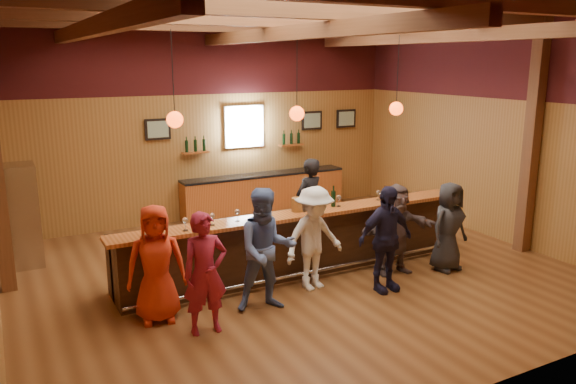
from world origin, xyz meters
name	(u,v)px	position (x,y,z in m)	size (l,w,h in m)	color
room	(295,81)	(0.00, 0.06, 3.21)	(9.04, 9.00, 4.52)	brown
bar_counter	(293,241)	(0.02, 0.15, 0.52)	(6.30, 1.07, 1.11)	black
back_bar_cabinet	(265,193)	(1.20, 3.72, 0.48)	(4.00, 0.52, 0.95)	#9B491C
window	(244,126)	(0.80, 3.95, 2.05)	(0.95, 0.09, 0.95)	silver
framed_pictures	(278,122)	(1.67, 3.94, 2.10)	(5.35, 0.05, 0.45)	black
wine_shelves	(245,145)	(0.80, 3.88, 1.62)	(3.00, 0.18, 0.30)	#9B491C
pendant_lights	(297,113)	(0.00, 0.00, 2.71)	(4.24, 0.24, 1.37)	black
stainless_fridge	(17,216)	(-4.10, 2.60, 0.90)	(0.70, 0.70, 1.80)	silver
customer_orange	(156,264)	(-2.55, -0.66, 0.83)	(0.81, 0.53, 1.65)	red
customer_redvest	(205,273)	(-2.08, -1.30, 0.82)	(0.60, 0.39, 1.64)	maroon
customer_denim	(266,250)	(-1.06, -1.04, 0.90)	(0.87, 0.68, 1.80)	#556FAB
customer_white	(314,238)	(-0.08, -0.71, 0.83)	(1.07, 0.61, 1.65)	white
customer_navy	(386,239)	(0.86, -1.30, 0.84)	(0.98, 0.41, 1.68)	#1C1A35
customer_brown	(396,229)	(1.46, -0.80, 0.78)	(1.44, 0.46, 1.55)	#564645
customer_dark	(449,227)	(2.37, -1.08, 0.77)	(0.75, 0.49, 1.54)	#252528
bartender	(309,205)	(0.77, 0.91, 0.89)	(0.65, 0.42, 1.77)	black
ice_bucket	(298,205)	(-0.03, -0.09, 1.22)	(0.21, 0.21, 0.22)	brown
bottle_a	(319,200)	(0.36, -0.13, 1.26)	(0.08, 0.08, 0.38)	black
bottle_b	(333,198)	(0.66, -0.10, 1.25)	(0.08, 0.08, 0.36)	black
glass_a	(144,226)	(-2.58, -0.20, 1.24)	(0.08, 0.08, 0.18)	silver
glass_b	(185,221)	(-2.00, -0.27, 1.25)	(0.09, 0.09, 0.20)	silver
glass_c	(212,217)	(-1.55, -0.19, 1.24)	(0.08, 0.08, 0.19)	silver
glass_d	(237,213)	(-1.13, -0.16, 1.24)	(0.08, 0.08, 0.19)	silver
glass_e	(267,210)	(-0.64, -0.19, 1.23)	(0.08, 0.08, 0.17)	silver
glass_f	(339,198)	(0.74, -0.15, 1.25)	(0.09, 0.09, 0.20)	silver
glass_g	(378,193)	(1.60, -0.11, 1.24)	(0.08, 0.08, 0.18)	silver
glass_h	(396,194)	(1.86, -0.26, 1.23)	(0.08, 0.08, 0.17)	silver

